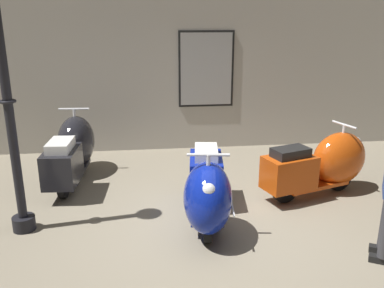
{
  "coord_description": "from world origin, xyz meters",
  "views": [
    {
      "loc": [
        -0.75,
        -4.59,
        2.62
      ],
      "look_at": [
        -0.07,
        1.2,
        0.78
      ],
      "focal_mm": 38.87,
      "sensor_mm": 36.0,
      "label": 1
    }
  ],
  "objects": [
    {
      "name": "scooter_2",
      "position": [
        1.88,
        0.94,
        0.49
      ],
      "size": [
        1.81,
        1.02,
        1.07
      ],
      "rotation": [
        0.0,
        0.0,
        0.32
      ],
      "color": "black",
      "rests_on": "ground"
    },
    {
      "name": "scooter_0",
      "position": [
        -1.94,
        1.99,
        0.51
      ],
      "size": [
        0.65,
        1.87,
        1.13
      ],
      "rotation": [
        0.0,
        0.0,
        1.51
      ],
      "color": "black",
      "rests_on": "ground"
    },
    {
      "name": "ground_plane",
      "position": [
        0.0,
        0.0,
        0.0
      ],
      "size": [
        60.0,
        60.0,
        0.0
      ],
      "primitive_type": "plane",
      "color": "gray"
    },
    {
      "name": "showroom_back_wall",
      "position": [
        0.0,
        3.51,
        1.84
      ],
      "size": [
        18.0,
        0.24,
        3.69
      ],
      "color": "#ADA89E",
      "rests_on": "ground"
    },
    {
      "name": "lamppost",
      "position": [
        -2.32,
        0.32,
        1.91
      ],
      "size": [
        0.33,
        0.33,
        3.17
      ],
      "color": "black",
      "rests_on": "ground"
    },
    {
      "name": "scooter_1",
      "position": [
        -0.01,
        0.13,
        0.5
      ],
      "size": [
        0.74,
        1.86,
        1.1
      ],
      "rotation": [
        0.0,
        0.0,
        -1.7
      ],
      "color": "black",
      "rests_on": "ground"
    }
  ]
}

